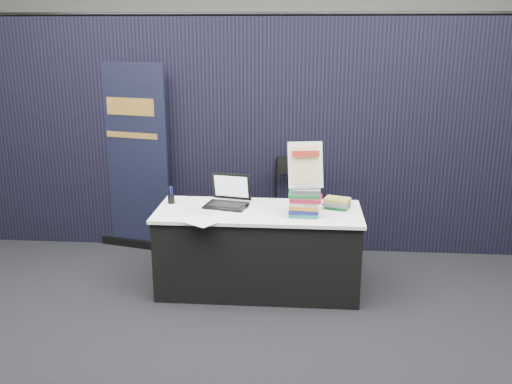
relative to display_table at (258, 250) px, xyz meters
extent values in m
plane|color=black|center=(0.00, -0.55, -0.38)|extent=(8.00, 8.00, 0.00)
cube|color=#AAA7A0|center=(0.00, 3.45, 1.37)|extent=(8.00, 0.02, 3.50)
cube|color=black|center=(0.00, 1.05, 0.82)|extent=(6.00, 0.08, 2.40)
cube|color=black|center=(0.00, 0.00, -0.02)|extent=(1.76, 0.71, 0.72)
cube|color=white|center=(0.00, 0.00, 0.36)|extent=(1.80, 0.75, 0.03)
cube|color=black|center=(-0.30, 0.07, 0.38)|extent=(0.41, 0.32, 0.02)
cube|color=black|center=(-0.30, 0.20, 0.52)|extent=(0.37, 0.13, 0.25)
cube|color=silver|center=(-0.30, 0.19, 0.52)|extent=(0.31, 0.10, 0.20)
ellipsoid|color=black|center=(-0.13, 0.06, 0.39)|extent=(0.10, 0.12, 0.03)
cube|color=silver|center=(-0.65, -0.13, 0.38)|extent=(0.31, 0.26, 0.00)
cube|color=white|center=(-0.47, -0.34, 0.38)|extent=(0.38, 0.35, 0.00)
cube|color=silver|center=(-0.49, -0.03, 0.38)|extent=(0.40, 0.34, 0.00)
cylinder|color=black|center=(-0.81, 0.14, 0.41)|extent=(0.08, 0.08, 0.08)
cube|color=#1C6C66|center=(0.40, -0.11, 0.39)|extent=(0.26, 0.20, 0.03)
cube|color=navy|center=(0.40, -0.11, 0.42)|extent=(0.26, 0.20, 0.03)
cube|color=orange|center=(0.40, -0.11, 0.46)|extent=(0.26, 0.20, 0.03)
cube|color=beige|center=(0.40, -0.11, 0.49)|extent=(0.26, 0.20, 0.03)
cube|color=#A31A39|center=(0.40, -0.11, 0.53)|extent=(0.26, 0.20, 0.03)
cube|color=#1E7235|center=(0.40, -0.11, 0.56)|extent=(0.26, 0.20, 0.03)
cube|color=#55565A|center=(0.40, -0.11, 0.59)|extent=(0.26, 0.20, 0.03)
cube|color=#1E7235|center=(0.68, 0.12, 0.39)|extent=(0.25, 0.22, 0.03)
cube|color=#55565A|center=(0.68, 0.12, 0.42)|extent=(0.25, 0.22, 0.03)
cube|color=#ACA745|center=(0.68, 0.12, 0.45)|extent=(0.25, 0.22, 0.03)
cube|color=black|center=(0.40, -0.13, 0.63)|extent=(0.19, 0.05, 0.02)
cylinder|color=black|center=(0.32, -0.04, 0.74)|extent=(0.03, 0.10, 0.28)
cylinder|color=black|center=(0.48, -0.04, 0.74)|extent=(0.03, 0.10, 0.28)
cube|color=silver|center=(0.40, -0.08, 0.81)|extent=(0.31, 0.16, 0.38)
cube|color=beige|center=(0.40, -0.09, 0.81)|extent=(0.25, 0.13, 0.30)
cube|color=maroon|center=(0.40, -0.09, 0.90)|extent=(0.23, 0.06, 0.05)
cube|color=black|center=(-1.38, 0.93, -0.34)|extent=(0.83, 0.30, 0.08)
cube|color=black|center=(-1.38, 0.95, 0.60)|extent=(0.77, 0.22, 1.96)
cube|color=gold|center=(-1.38, 0.93, 1.14)|extent=(0.53, 0.13, 0.18)
cube|color=gold|center=(-1.38, 0.93, 0.85)|extent=(0.57, 0.15, 0.06)
cylinder|color=black|center=(0.11, 0.45, -0.12)|extent=(0.02, 0.02, 0.51)
cylinder|color=black|center=(0.56, 0.45, -0.12)|extent=(0.02, 0.02, 0.51)
cylinder|color=black|center=(0.11, 0.90, -0.12)|extent=(0.02, 0.02, 0.51)
cylinder|color=black|center=(0.56, 0.90, -0.12)|extent=(0.02, 0.02, 0.51)
cube|color=black|center=(0.33, 0.68, 0.16)|extent=(0.62, 0.62, 0.05)
cube|color=black|center=(0.33, 0.90, 0.59)|extent=(0.43, 0.20, 0.18)
camera|label=1|loc=(0.36, -4.74, 1.90)|focal=40.00mm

